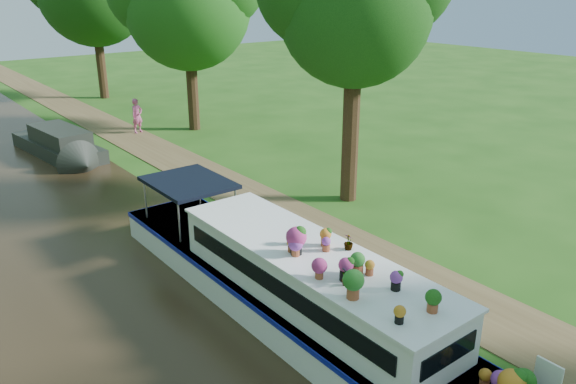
{
  "coord_description": "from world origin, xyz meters",
  "views": [
    {
      "loc": [
        -8.93,
        -9.96,
        6.99
      ],
      "look_at": [
        0.44,
        2.06,
        1.3
      ],
      "focal_mm": 35.0,
      "sensor_mm": 36.0,
      "label": 1
    }
  ],
  "objects": [
    {
      "name": "towpath",
      "position": [
        1.2,
        0.0,
        0.01
      ],
      "size": [
        2.2,
        100.0,
        0.03
      ],
      "primitive_type": "cube",
      "color": "brown",
      "rests_on": "ground"
    },
    {
      "name": "second_boat",
      "position": [
        -2.37,
        14.26,
        0.51
      ],
      "size": [
        2.42,
        6.57,
        1.24
      ],
      "rotation": [
        0.0,
        0.0,
        0.11
      ],
      "color": "black",
      "rests_on": "canal_water"
    },
    {
      "name": "pedestrian_pink",
      "position": [
        1.9,
        16.01,
        0.88
      ],
      "size": [
        0.7,
        0.56,
        1.69
      ],
      "primitive_type": "imported",
      "rotation": [
        0.0,
        0.0,
        0.27
      ],
      "color": "#F16389",
      "rests_on": "towpath"
    },
    {
      "name": "ground",
      "position": [
        0.0,
        0.0,
        0.0
      ],
      "size": [
        100.0,
        100.0,
        0.0
      ],
      "primitive_type": "plane",
      "color": "#1F4C13",
      "rests_on": "ground"
    },
    {
      "name": "canal_water",
      "position": [
        -6.0,
        0.0,
        0.01
      ],
      "size": [
        10.0,
        100.0,
        0.02
      ],
      "primitive_type": "cube",
      "color": "black",
      "rests_on": "ground"
    },
    {
      "name": "verge_plant",
      "position": [
        0.02,
        0.84,
        0.2
      ],
      "size": [
        0.43,
        0.39,
        0.39
      ],
      "primitive_type": "imported",
      "rotation": [
        0.0,
        0.0,
        0.29
      ],
      "color": "#2D5B1B",
      "rests_on": "ground"
    },
    {
      "name": "plant_boat",
      "position": [
        -2.25,
        -2.16,
        0.85
      ],
      "size": [
        2.29,
        13.52,
        2.22
      ],
      "color": "white",
      "rests_on": "canal_water"
    }
  ]
}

